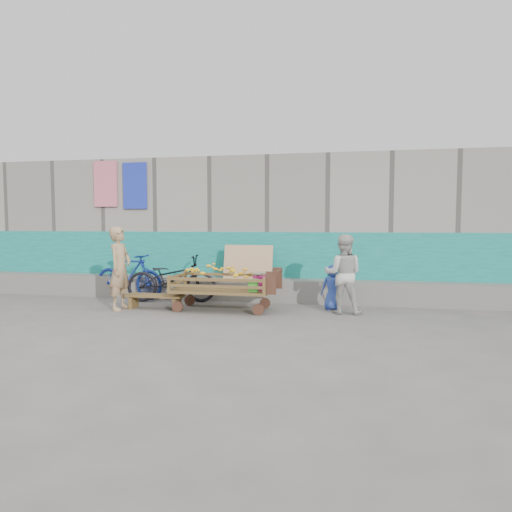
% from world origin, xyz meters
% --- Properties ---
extents(ground, '(80.00, 80.00, 0.00)m').
position_xyz_m(ground, '(0.00, 0.00, 0.00)').
color(ground, '#585450').
rests_on(ground, ground).
extents(building_wall, '(12.00, 3.50, 3.00)m').
position_xyz_m(building_wall, '(-0.00, 4.05, 1.47)').
color(building_wall, gray).
rests_on(building_wall, ground).
extents(banana_cart, '(1.93, 0.88, 0.83)m').
position_xyz_m(banana_cart, '(0.01, 1.20, 0.56)').
color(banana_cart, brown).
rests_on(banana_cart, ground).
extents(bench, '(1.07, 0.32, 0.27)m').
position_xyz_m(bench, '(-1.21, 1.08, 0.20)').
color(bench, brown).
rests_on(bench, ground).
extents(vendor_man, '(0.38, 0.56, 1.52)m').
position_xyz_m(vendor_man, '(-1.80, 0.89, 0.76)').
color(vendor_man, '#A5825B').
rests_on(vendor_man, ground).
extents(woman, '(0.70, 0.55, 1.39)m').
position_xyz_m(woman, '(2.20, 1.35, 0.69)').
color(woman, beige).
rests_on(woman, ground).
extents(child, '(0.46, 0.37, 0.83)m').
position_xyz_m(child, '(2.01, 1.64, 0.41)').
color(child, '#2944A3').
rests_on(child, ground).
extents(bicycle_dark, '(1.88, 0.90, 0.95)m').
position_xyz_m(bicycle_dark, '(-1.20, 1.85, 0.47)').
color(bicycle_dark, black).
rests_on(bicycle_dark, ground).
extents(bicycle_blue, '(1.68, 0.73, 0.98)m').
position_xyz_m(bicycle_blue, '(-2.23, 2.05, 0.49)').
color(bicycle_blue, navy).
rests_on(bicycle_blue, ground).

